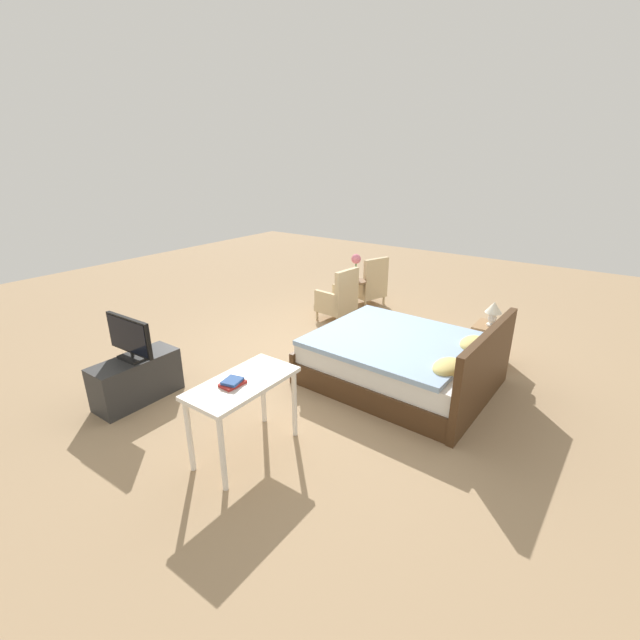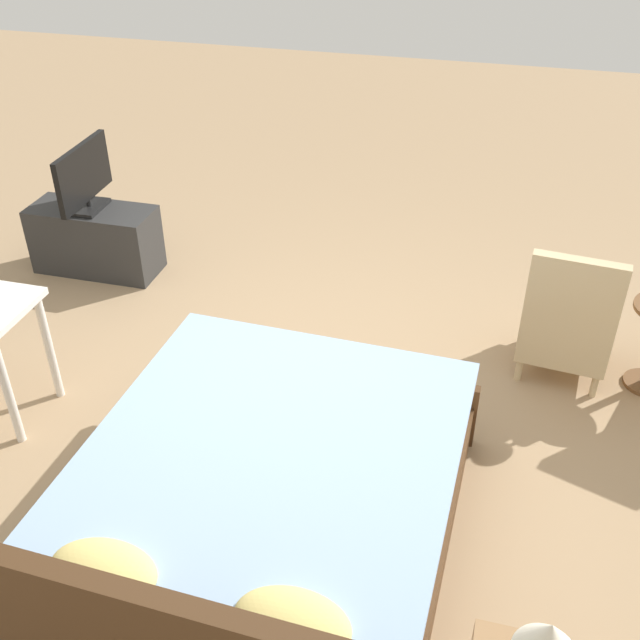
{
  "view_description": "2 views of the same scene",
  "coord_description": "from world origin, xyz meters",
  "px_view_note": "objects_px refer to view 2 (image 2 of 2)",
  "views": [
    {
      "loc": [
        4.32,
        3.11,
        2.64
      ],
      "look_at": [
        0.22,
        0.17,
        0.72
      ],
      "focal_mm": 24.0,
      "sensor_mm": 36.0,
      "label": 1
    },
    {
      "loc": [
        -0.97,
        3.43,
        2.98
      ],
      "look_at": [
        -0.08,
        0.02,
        0.61
      ],
      "focal_mm": 42.0,
      "sensor_mm": 36.0,
      "label": 2
    }
  ],
  "objects_px": {
    "armchair_by_window_right": "(568,324)",
    "tv_flatscreen": "(84,177)",
    "tv_stand": "(96,240)",
    "bed": "(263,512)"
  },
  "relations": [
    {
      "from": "armchair_by_window_right",
      "to": "tv_flatscreen",
      "type": "distance_m",
      "value": 3.57
    },
    {
      "from": "armchair_by_window_right",
      "to": "tv_stand",
      "type": "bearing_deg",
      "value": -7.37
    },
    {
      "from": "armchair_by_window_right",
      "to": "tv_stand",
      "type": "xyz_separation_m",
      "value": [
        3.51,
        -0.45,
        -0.11
      ]
    },
    {
      "from": "armchair_by_window_right",
      "to": "tv_flatscreen",
      "type": "bearing_deg",
      "value": -7.37
    },
    {
      "from": "tv_stand",
      "to": "tv_flatscreen",
      "type": "distance_m",
      "value": 0.52
    },
    {
      "from": "bed",
      "to": "tv_stand",
      "type": "height_order",
      "value": "bed"
    },
    {
      "from": "bed",
      "to": "tv_stand",
      "type": "relative_size",
      "value": 2.26
    },
    {
      "from": "tv_stand",
      "to": "tv_flatscreen",
      "type": "bearing_deg",
      "value": 1.54
    },
    {
      "from": "tv_stand",
      "to": "tv_flatscreen",
      "type": "height_order",
      "value": "tv_flatscreen"
    },
    {
      "from": "bed",
      "to": "tv_flatscreen",
      "type": "distance_m",
      "value": 3.19
    }
  ]
}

